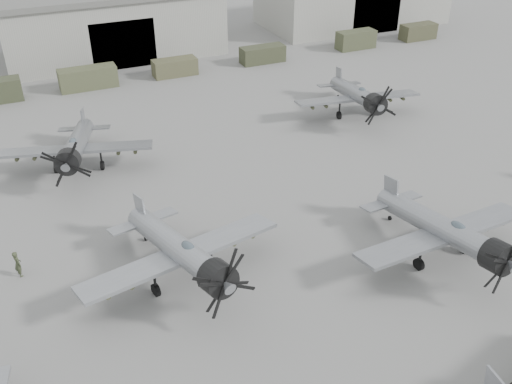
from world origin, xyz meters
TOP-DOWN VIEW (x-y plane):
  - hangar_center at (0.00, 61.96)m, footprint 29.00×14.80m
  - support_truck_3 at (-5.61, 50.00)m, footprint 6.60×2.20m
  - support_truck_4 at (4.92, 50.00)m, footprint 5.40×2.20m
  - support_truck_5 at (16.86, 50.00)m, footprint 5.83×2.20m
  - support_truck_6 at (31.22, 50.00)m, footprint 5.49×2.20m
  - support_truck_7 at (41.97, 50.00)m, footprint 5.33×2.20m
  - aircraft_mid_1 at (-6.36, 11.97)m, footprint 13.87×12.48m
  - aircraft_mid_2 at (10.46, 6.88)m, footprint 13.49×12.14m
  - aircraft_far_0 at (-10.12, 30.07)m, footprint 13.06×11.76m
  - aircraft_far_1 at (18.44, 29.85)m, footprint 13.26×11.93m
  - ground_crew at (-16.14, 17.32)m, footprint 0.65×0.81m

SIDE VIEW (x-z plane):
  - ground_crew at x=-16.14m, z-range 0.00..1.93m
  - support_truck_4 at x=4.92m, z-range 0.00..2.05m
  - support_truck_5 at x=16.86m, z-range 0.00..2.13m
  - support_truck_7 at x=41.97m, z-range 0.00..2.23m
  - support_truck_3 at x=-5.61m, z-range 0.00..2.46m
  - support_truck_6 at x=31.22m, z-range 0.00..2.46m
  - aircraft_far_0 at x=-10.12m, z-range -0.24..4.98m
  - aircraft_far_1 at x=18.44m, z-range -0.24..5.02m
  - aircraft_mid_2 at x=10.46m, z-range -0.24..5.15m
  - aircraft_mid_1 at x=-6.36m, z-range -0.25..5.26m
  - hangar_center at x=0.00m, z-range 0.02..8.72m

